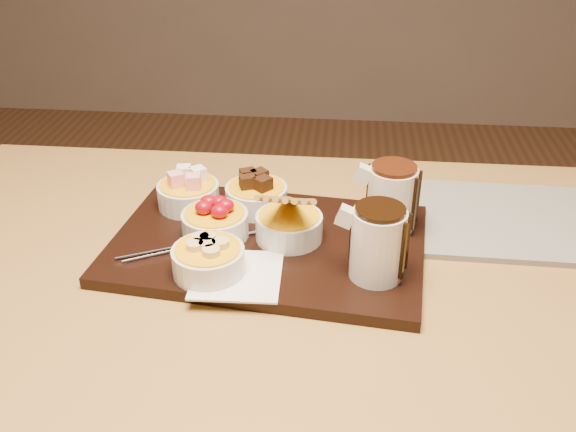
# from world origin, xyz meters

# --- Properties ---
(dining_table) EXTENTS (1.20, 0.80, 0.75)m
(dining_table) POSITION_xyz_m (0.00, 0.00, 0.65)
(dining_table) COLOR #A2793C
(dining_table) RESTS_ON ground
(serving_board) EXTENTS (0.49, 0.35, 0.02)m
(serving_board) POSITION_xyz_m (-0.01, 0.06, 0.76)
(serving_board) COLOR black
(serving_board) RESTS_ON dining_table
(napkin) EXTENTS (0.12, 0.12, 0.00)m
(napkin) POSITION_xyz_m (-0.04, -0.03, 0.77)
(napkin) COLOR white
(napkin) RESTS_ON serving_board
(bowl_marshmallows) EXTENTS (0.10, 0.10, 0.04)m
(bowl_marshmallows) POSITION_xyz_m (-0.15, 0.15, 0.79)
(bowl_marshmallows) COLOR silver
(bowl_marshmallows) RESTS_ON serving_board
(bowl_cake) EXTENTS (0.10, 0.10, 0.04)m
(bowl_cake) POSITION_xyz_m (-0.04, 0.16, 0.79)
(bowl_cake) COLOR silver
(bowl_cake) RESTS_ON serving_board
(bowl_strawberries) EXTENTS (0.10, 0.10, 0.04)m
(bowl_strawberries) POSITION_xyz_m (-0.09, 0.07, 0.79)
(bowl_strawberries) COLOR silver
(bowl_strawberries) RESTS_ON serving_board
(bowl_biscotti) EXTENTS (0.10, 0.10, 0.04)m
(bowl_biscotti) POSITION_xyz_m (0.02, 0.07, 0.79)
(bowl_biscotti) COLOR silver
(bowl_biscotti) RESTS_ON serving_board
(bowl_bananas) EXTENTS (0.10, 0.10, 0.04)m
(bowl_bananas) POSITION_xyz_m (-0.08, -0.03, 0.79)
(bowl_bananas) COLOR silver
(bowl_bananas) RESTS_ON serving_board
(pitcher_dark_chocolate) EXTENTS (0.08, 0.08, 0.10)m
(pitcher_dark_chocolate) POSITION_xyz_m (0.15, -0.01, 0.82)
(pitcher_dark_chocolate) COLOR silver
(pitcher_dark_chocolate) RESTS_ON serving_board
(pitcher_milk_chocolate) EXTENTS (0.08, 0.08, 0.10)m
(pitcher_milk_chocolate) POSITION_xyz_m (0.17, 0.11, 0.82)
(pitcher_milk_chocolate) COLOR silver
(pitcher_milk_chocolate) RESTS_ON serving_board
(fondue_skewers) EXTENTS (0.14, 0.25, 0.01)m
(fondue_skewers) POSITION_xyz_m (-0.10, 0.04, 0.77)
(fondue_skewers) COLOR silver
(fondue_skewers) RESTS_ON serving_board
(newspaper) EXTENTS (0.31, 0.25, 0.01)m
(newspaper) POSITION_xyz_m (0.36, 0.18, 0.76)
(newspaper) COLOR beige
(newspaper) RESTS_ON dining_table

